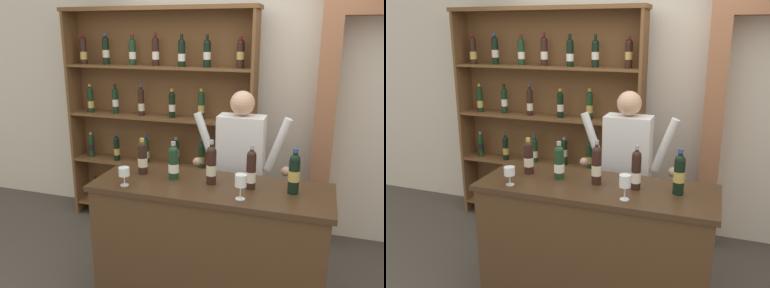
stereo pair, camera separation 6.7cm
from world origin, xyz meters
TOP-DOWN VIEW (x-y plane):
  - back_wall at (-0.00, 1.52)m, footprint 12.00×0.19m
  - wine_shelf at (-0.79, 1.23)m, footprint 2.07×0.30m
  - tasting_counter at (0.12, -0.00)m, footprint 1.74×0.63m
  - shopkeeper at (0.21, 0.60)m, footprint 0.85×0.22m
  - tasting_bottle_grappa at (-0.46, 0.07)m, footprint 0.07×0.07m
  - tasting_bottle_brunello at (-0.19, 0.04)m, footprint 0.08×0.08m
  - tasting_bottle_riserva at (0.11, 0.03)m, footprint 0.07×0.07m
  - tasting_bottle_vin_santo at (0.40, 0.03)m, footprint 0.07×0.07m
  - tasting_bottle_chianti at (0.69, 0.03)m, footprint 0.08×0.08m
  - wine_glass_left at (-0.48, -0.20)m, footprint 0.08×0.08m
  - wine_glass_center at (0.37, -0.19)m, footprint 0.08×0.08m

SIDE VIEW (x-z plane):
  - tasting_counter at x=0.12m, z-range 0.00..0.98m
  - shopkeeper at x=0.21m, z-range 0.18..1.77m
  - wine_glass_left at x=-0.48m, z-range 1.01..1.15m
  - wine_glass_center at x=0.37m, z-range 1.02..1.19m
  - tasting_bottle_brunello at x=-0.19m, z-range 0.97..1.26m
  - tasting_bottle_grappa at x=-0.46m, z-range 0.97..1.26m
  - tasting_bottle_vin_santo at x=0.40m, z-range 0.96..1.28m
  - tasting_bottle_riserva at x=0.11m, z-range 0.96..1.29m
  - tasting_bottle_chianti at x=0.69m, z-range 0.97..1.29m
  - wine_shelf at x=-0.79m, z-range 0.07..2.37m
  - back_wall at x=0.00m, z-range 0.00..3.32m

